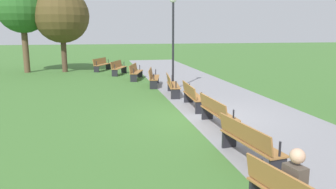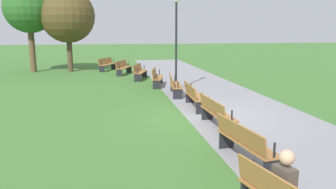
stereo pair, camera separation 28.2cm
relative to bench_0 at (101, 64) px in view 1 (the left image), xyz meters
name	(u,v)px [view 1 (the left image)]	position (x,y,z in m)	size (l,w,h in m)	color
ground_plane	(206,116)	(13.42, 3.31, -0.48)	(120.00, 120.00, 0.00)	#3D6B2D
path_paving	(245,114)	(13.42, 4.74, -0.48)	(42.34, 4.23, 0.01)	gray
bench_0	(101,64)	(0.00, 0.00, 0.00)	(1.94, 1.31, 0.89)	#996633
bench_1	(118,67)	(2.30, 1.06, 0.00)	(1.98, 1.17, 0.89)	#996633
bench_2	(135,71)	(4.68, 1.91, 0.00)	(2.00, 1.03, 0.89)	#996633
bench_3	(153,77)	(7.13, 2.56, 0.00)	(2.00, 0.88, 0.89)	#996633
bench_4	(172,84)	(9.63, 3.00, 0.00)	(1.99, 0.72, 0.89)	#996633
bench_5	(193,95)	(12.15, 3.21, 0.00)	(1.96, 0.56, 0.89)	#996633
bench_6	(217,112)	(14.69, 3.21, 0.00)	(1.96, 0.56, 0.89)	#996633
bench_7	(248,141)	(17.21, 3.00, 0.00)	(1.99, 0.72, 0.89)	#996633
person_seated	(299,185)	(19.51, 2.66, 0.16)	(0.41, 0.57, 1.20)	#4C4238
tree_0	(62,16)	(0.11, -2.50, 3.31)	(3.65, 3.65, 5.63)	#4C3828
tree_1	(22,8)	(-0.10, -4.99, 3.77)	(3.29, 3.29, 5.94)	brown
lamp_post	(173,26)	(8.39, 3.33, 2.54)	(0.32, 0.32, 4.40)	black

